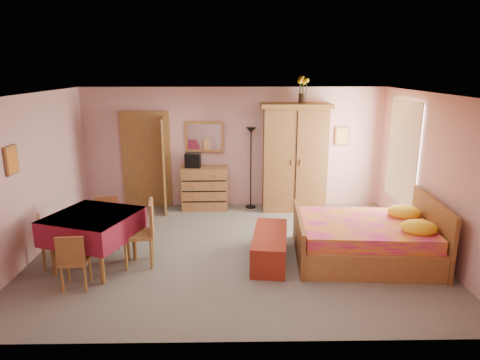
{
  "coord_description": "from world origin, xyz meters",
  "views": [
    {
      "loc": [
        -0.02,
        -6.69,
        2.99
      ],
      "look_at": [
        0.1,
        0.3,
        1.15
      ],
      "focal_mm": 32.0,
      "sensor_mm": 36.0,
      "label": 1
    }
  ],
  "objects_px": {
    "chest_of_drawers": "(205,188)",
    "floor_lamp": "(251,168)",
    "bench": "(270,247)",
    "wardrobe": "(294,157)",
    "dining_table": "(95,241)",
    "sunflower_vase": "(302,90)",
    "chair_north": "(108,223)",
    "stereo": "(193,160)",
    "chair_south": "(75,260)",
    "chair_east": "(138,233)",
    "bed": "(365,229)",
    "wall_mirror": "(204,137)",
    "chair_west": "(53,240)"
  },
  "relations": [
    {
      "from": "chest_of_drawers",
      "to": "floor_lamp",
      "type": "height_order",
      "value": "floor_lamp"
    },
    {
      "from": "chest_of_drawers",
      "to": "bench",
      "type": "xyz_separation_m",
      "value": [
        1.2,
        -2.64,
        -0.23
      ]
    },
    {
      "from": "wardrobe",
      "to": "dining_table",
      "type": "relative_size",
      "value": 1.95
    },
    {
      "from": "bench",
      "to": "wardrobe",
      "type": "bearing_deg",
      "value": 74.4
    },
    {
      "from": "sunflower_vase",
      "to": "chair_north",
      "type": "height_order",
      "value": "sunflower_vase"
    },
    {
      "from": "stereo",
      "to": "sunflower_vase",
      "type": "height_order",
      "value": "sunflower_vase"
    },
    {
      "from": "chair_south",
      "to": "chair_east",
      "type": "xyz_separation_m",
      "value": [
        0.73,
        0.71,
        0.1
      ]
    },
    {
      "from": "floor_lamp",
      "to": "chair_east",
      "type": "relative_size",
      "value": 1.73
    },
    {
      "from": "chest_of_drawers",
      "to": "chair_north",
      "type": "relative_size",
      "value": 1.14
    },
    {
      "from": "stereo",
      "to": "wardrobe",
      "type": "bearing_deg",
      "value": -1.43
    },
    {
      "from": "wardrobe",
      "to": "bed",
      "type": "bearing_deg",
      "value": -71.84
    },
    {
      "from": "floor_lamp",
      "to": "chair_south",
      "type": "xyz_separation_m",
      "value": [
        -2.59,
        -3.49,
        -0.48
      ]
    },
    {
      "from": "stereo",
      "to": "chair_south",
      "type": "height_order",
      "value": "stereo"
    },
    {
      "from": "dining_table",
      "to": "chair_south",
      "type": "bearing_deg",
      "value": -96.83
    },
    {
      "from": "chest_of_drawers",
      "to": "chair_east",
      "type": "distance_m",
      "value": 2.87
    },
    {
      "from": "sunflower_vase",
      "to": "dining_table",
      "type": "bearing_deg",
      "value": -141.65
    },
    {
      "from": "chair_south",
      "to": "chair_north",
      "type": "height_order",
      "value": "chair_north"
    },
    {
      "from": "bed",
      "to": "chair_north",
      "type": "distance_m",
      "value": 4.27
    },
    {
      "from": "wardrobe",
      "to": "sunflower_vase",
      "type": "xyz_separation_m",
      "value": [
        0.13,
        0.04,
        1.42
      ]
    },
    {
      "from": "sunflower_vase",
      "to": "dining_table",
      "type": "distance_m",
      "value": 5.02
    },
    {
      "from": "bench",
      "to": "chair_south",
      "type": "distance_m",
      "value": 2.9
    },
    {
      "from": "wall_mirror",
      "to": "chair_north",
      "type": "distance_m",
      "value": 2.95
    },
    {
      "from": "chair_east",
      "to": "sunflower_vase",
      "type": "bearing_deg",
      "value": -54.58
    },
    {
      "from": "chair_south",
      "to": "chair_north",
      "type": "distance_m",
      "value": 1.4
    },
    {
      "from": "dining_table",
      "to": "bench",
      "type": "bearing_deg",
      "value": 3.71
    },
    {
      "from": "wall_mirror",
      "to": "bed",
      "type": "xyz_separation_m",
      "value": [
        2.71,
        -2.8,
        -1.04
      ]
    },
    {
      "from": "chair_south",
      "to": "bed",
      "type": "bearing_deg",
      "value": 6.09
    },
    {
      "from": "chest_of_drawers",
      "to": "wardrobe",
      "type": "bearing_deg",
      "value": -2.36
    },
    {
      "from": "wardrobe",
      "to": "chair_west",
      "type": "bearing_deg",
      "value": -145.4
    },
    {
      "from": "bench",
      "to": "chair_north",
      "type": "relative_size",
      "value": 1.63
    },
    {
      "from": "dining_table",
      "to": "wall_mirror",
      "type": "bearing_deg",
      "value": 63.51
    },
    {
      "from": "chest_of_drawers",
      "to": "wall_mirror",
      "type": "relative_size",
      "value": 1.17
    },
    {
      "from": "bed",
      "to": "chair_north",
      "type": "relative_size",
      "value": 2.55
    },
    {
      "from": "stereo",
      "to": "dining_table",
      "type": "height_order",
      "value": "stereo"
    },
    {
      "from": "bench",
      "to": "dining_table",
      "type": "relative_size",
      "value": 1.19
    },
    {
      "from": "stereo",
      "to": "bed",
      "type": "relative_size",
      "value": 0.15
    },
    {
      "from": "chest_of_drawers",
      "to": "bench",
      "type": "height_order",
      "value": "chest_of_drawers"
    },
    {
      "from": "dining_table",
      "to": "chair_west",
      "type": "bearing_deg",
      "value": 174.73
    },
    {
      "from": "chair_south",
      "to": "sunflower_vase",
      "type": "bearing_deg",
      "value": 38.23
    },
    {
      "from": "stereo",
      "to": "bed",
      "type": "xyz_separation_m",
      "value": [
        2.95,
        -2.6,
        -0.57
      ]
    },
    {
      "from": "bed",
      "to": "chair_north",
      "type": "xyz_separation_m",
      "value": [
        -4.23,
        0.54,
        -0.08
      ]
    },
    {
      "from": "chest_of_drawers",
      "to": "sunflower_vase",
      "type": "distance_m",
      "value": 2.93
    },
    {
      "from": "chest_of_drawers",
      "to": "dining_table",
      "type": "relative_size",
      "value": 0.83
    },
    {
      "from": "wardrobe",
      "to": "chair_east",
      "type": "xyz_separation_m",
      "value": [
        -2.78,
        -2.7,
        -0.63
      ]
    },
    {
      "from": "wardrobe",
      "to": "chair_south",
      "type": "relative_size",
      "value": 2.78
    },
    {
      "from": "chair_west",
      "to": "chair_east",
      "type": "relative_size",
      "value": 0.81
    },
    {
      "from": "dining_table",
      "to": "wardrobe",
      "type": "bearing_deg",
      "value": 38.97
    },
    {
      "from": "chair_north",
      "to": "chair_west",
      "type": "xyz_separation_m",
      "value": [
        -0.64,
        -0.71,
        -0.01
      ]
    },
    {
      "from": "sunflower_vase",
      "to": "chair_west",
      "type": "bearing_deg",
      "value": -146.84
    },
    {
      "from": "floor_lamp",
      "to": "chair_east",
      "type": "distance_m",
      "value": 3.36
    }
  ]
}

